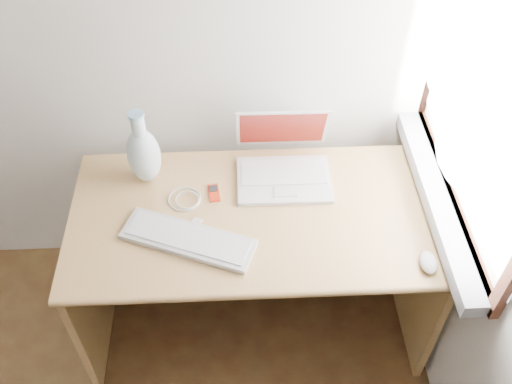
{
  "coord_description": "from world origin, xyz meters",
  "views": [
    {
      "loc": [
        0.97,
        -0.07,
        2.31
      ],
      "look_at": [
        1.03,
        1.35,
        0.8
      ],
      "focal_mm": 40.0,
      "sensor_mm": 36.0,
      "label": 1
    }
  ],
  "objects_px": {
    "desk": "(255,232)",
    "external_keyboard": "(188,239)",
    "laptop": "(283,163)",
    "vase": "(144,154)"
  },
  "relations": [
    {
      "from": "desk",
      "to": "external_keyboard",
      "type": "height_order",
      "value": "external_keyboard"
    },
    {
      "from": "desk",
      "to": "vase",
      "type": "bearing_deg",
      "value": 163.89
    },
    {
      "from": "laptop",
      "to": "external_keyboard",
      "type": "height_order",
      "value": "laptop"
    },
    {
      "from": "desk",
      "to": "vase",
      "type": "distance_m",
      "value": 0.55
    },
    {
      "from": "vase",
      "to": "laptop",
      "type": "bearing_deg",
      "value": 0.59
    },
    {
      "from": "desk",
      "to": "laptop",
      "type": "bearing_deg",
      "value": 46.65
    },
    {
      "from": "desk",
      "to": "vase",
      "type": "height_order",
      "value": "vase"
    },
    {
      "from": "laptop",
      "to": "vase",
      "type": "height_order",
      "value": "vase"
    },
    {
      "from": "desk",
      "to": "external_keyboard",
      "type": "relative_size",
      "value": 2.79
    },
    {
      "from": "vase",
      "to": "desk",
      "type": "bearing_deg",
      "value": -16.11
    }
  ]
}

